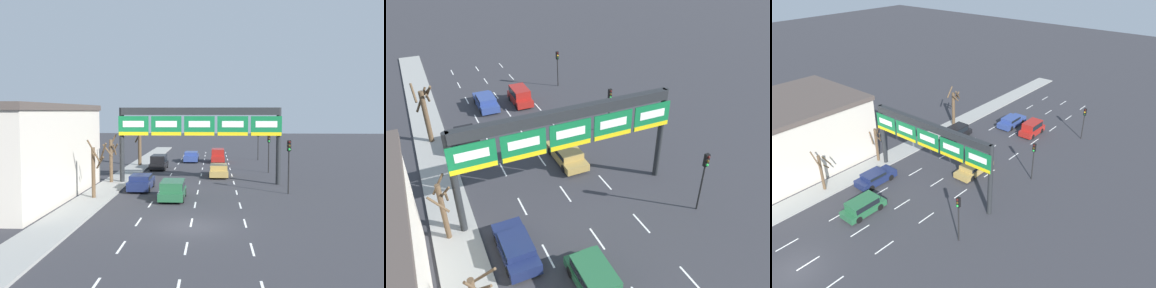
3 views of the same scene
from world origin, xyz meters
TOP-DOWN VIEW (x-y plane):
  - lane_dashes at (-0.00, 13.50)m, footprint 6.72×67.00m
  - sign_gantry at (0.00, 15.19)m, footprint 15.26×0.70m
  - suv_black at (-5.17, 25.30)m, footprint 1.86×4.44m
  - car_navy at (-4.98, 11.81)m, footprint 1.88×4.34m
  - car_blue at (-1.72, 33.21)m, footprint 1.93×4.70m
  - suv_red at (1.89, 32.65)m, footprint 1.83×3.95m
  - suv_green at (-1.83, 7.84)m, footprint 1.93×4.08m
  - car_gold at (1.88, 19.93)m, footprint 1.95×4.86m
  - traffic_light_near_gantry at (7.59, 35.61)m, footprint 0.30×0.35m
  - traffic_light_mid_block at (7.57, 10.58)m, footprint 0.30×0.35m
  - traffic_light_far_end at (7.48, 22.95)m, footprint 0.30×0.35m
  - tree_bare_second at (-7.90, 28.05)m, footprint 1.66×1.64m
  - tree_bare_third at (-8.36, 14.97)m, footprint 1.44×1.45m

SIDE VIEW (x-z plane):
  - lane_dashes at x=0.00m, z-range 0.00..0.01m
  - car_gold at x=1.88m, z-range 0.05..1.36m
  - car_navy at x=-4.98m, z-range 0.05..1.41m
  - car_blue at x=-1.72m, z-range 0.05..1.44m
  - suv_green at x=-1.83m, z-range 0.09..1.59m
  - suv_black at x=-5.17m, z-range 0.10..1.79m
  - suv_red at x=1.89m, z-range 0.09..1.93m
  - tree_bare_third at x=-8.36m, z-range 0.18..4.72m
  - traffic_light_near_gantry at x=7.59m, z-range 0.93..5.17m
  - tree_bare_second at x=-7.90m, z-range 0.32..5.80m
  - traffic_light_far_end at x=7.48m, z-range 0.94..5.25m
  - traffic_light_mid_block at x=7.57m, z-range 0.97..5.45m
  - sign_gantry at x=0.00m, z-range 2.16..9.38m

